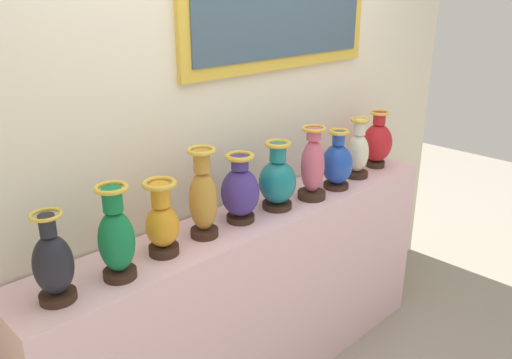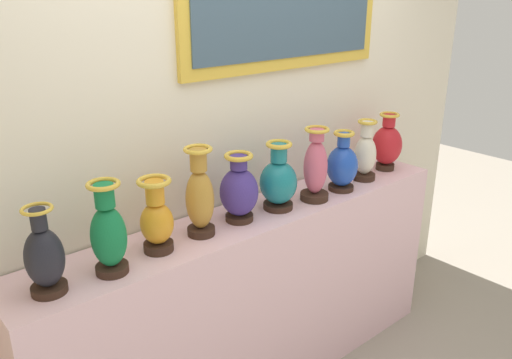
{
  "view_description": "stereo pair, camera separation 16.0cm",
  "coord_description": "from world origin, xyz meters",
  "px_view_note": "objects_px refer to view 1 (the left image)",
  "views": [
    {
      "loc": [
        -1.66,
        -1.69,
        2.1
      ],
      "look_at": [
        0.0,
        0.0,
        1.22
      ],
      "focal_mm": 36.59,
      "sensor_mm": 36.0,
      "label": 1
    },
    {
      "loc": [
        -1.54,
        -1.8,
        2.1
      ],
      "look_at": [
        0.0,
        0.0,
        1.22
      ],
      "focal_mm": 36.59,
      "sensor_mm": 36.0,
      "label": 2
    }
  ],
  "objects_px": {
    "vase_crimson": "(377,142)",
    "vase_teal": "(277,180)",
    "vase_amber": "(162,222)",
    "vase_ivory": "(358,152)",
    "vase_emerald": "(116,238)",
    "vase_sapphire": "(337,163)",
    "vase_rose": "(313,166)",
    "vase_ochre": "(203,198)",
    "vase_indigo": "(240,191)",
    "vase_onyx": "(53,264)"
  },
  "relations": [
    {
      "from": "vase_crimson",
      "to": "vase_teal",
      "type": "bearing_deg",
      "value": -179.25
    },
    {
      "from": "vase_amber",
      "to": "vase_ivory",
      "type": "relative_size",
      "value": 0.93
    },
    {
      "from": "vase_onyx",
      "to": "vase_teal",
      "type": "bearing_deg",
      "value": 0.98
    },
    {
      "from": "vase_amber",
      "to": "vase_ochre",
      "type": "distance_m",
      "value": 0.23
    },
    {
      "from": "vase_rose",
      "to": "vase_sapphire",
      "type": "relative_size",
      "value": 1.17
    },
    {
      "from": "vase_ochre",
      "to": "vase_rose",
      "type": "height_order",
      "value": "vase_ochre"
    },
    {
      "from": "vase_sapphire",
      "to": "vase_ivory",
      "type": "height_order",
      "value": "vase_ivory"
    },
    {
      "from": "vase_indigo",
      "to": "vase_teal",
      "type": "height_order",
      "value": "vase_teal"
    },
    {
      "from": "vase_indigo",
      "to": "vase_rose",
      "type": "xyz_separation_m",
      "value": [
        0.46,
        -0.05,
        0.02
      ]
    },
    {
      "from": "vase_onyx",
      "to": "vase_ivory",
      "type": "distance_m",
      "value": 1.83
    },
    {
      "from": "vase_sapphire",
      "to": "vase_crimson",
      "type": "xyz_separation_m",
      "value": [
        0.47,
        0.05,
        0.02
      ]
    },
    {
      "from": "vase_emerald",
      "to": "vase_teal",
      "type": "xyz_separation_m",
      "value": [
        0.92,
        0.04,
        -0.02
      ]
    },
    {
      "from": "vase_amber",
      "to": "vase_emerald",
      "type": "bearing_deg",
      "value": -170.57
    },
    {
      "from": "vase_indigo",
      "to": "vase_teal",
      "type": "xyz_separation_m",
      "value": [
        0.24,
        -0.02,
        -0.0
      ]
    },
    {
      "from": "vase_onyx",
      "to": "vase_teal",
      "type": "distance_m",
      "value": 1.17
    },
    {
      "from": "vase_onyx",
      "to": "vase_teal",
      "type": "height_order",
      "value": "vase_teal"
    },
    {
      "from": "vase_amber",
      "to": "vase_indigo",
      "type": "xyz_separation_m",
      "value": [
        0.45,
        0.02,
        0.01
      ]
    },
    {
      "from": "vase_ochre",
      "to": "vase_indigo",
      "type": "xyz_separation_m",
      "value": [
        0.23,
        0.01,
        -0.03
      ]
    },
    {
      "from": "vase_amber",
      "to": "vase_ochre",
      "type": "relative_size",
      "value": 0.79
    },
    {
      "from": "vase_ochre",
      "to": "vase_crimson",
      "type": "height_order",
      "value": "vase_ochre"
    },
    {
      "from": "vase_emerald",
      "to": "vase_sapphire",
      "type": "height_order",
      "value": "vase_emerald"
    },
    {
      "from": "vase_amber",
      "to": "vase_teal",
      "type": "xyz_separation_m",
      "value": [
        0.69,
        -0.0,
        0.0
      ]
    },
    {
      "from": "vase_amber",
      "to": "vase_ivory",
      "type": "distance_m",
      "value": 1.36
    },
    {
      "from": "vase_amber",
      "to": "vase_indigo",
      "type": "height_order",
      "value": "vase_indigo"
    },
    {
      "from": "vase_emerald",
      "to": "vase_amber",
      "type": "bearing_deg",
      "value": 9.43
    },
    {
      "from": "vase_onyx",
      "to": "vase_teal",
      "type": "xyz_separation_m",
      "value": [
        1.17,
        0.02,
        0.0
      ]
    },
    {
      "from": "vase_amber",
      "to": "vase_sapphire",
      "type": "relative_size",
      "value": 0.98
    },
    {
      "from": "vase_ochre",
      "to": "vase_sapphire",
      "type": "height_order",
      "value": "vase_ochre"
    },
    {
      "from": "vase_emerald",
      "to": "vase_teal",
      "type": "relative_size",
      "value": 1.09
    },
    {
      "from": "vase_indigo",
      "to": "vase_ivory",
      "type": "distance_m",
      "value": 0.91
    },
    {
      "from": "vase_ochre",
      "to": "vase_teal",
      "type": "xyz_separation_m",
      "value": [
        0.47,
        -0.01,
        -0.04
      ]
    },
    {
      "from": "vase_indigo",
      "to": "vase_sapphire",
      "type": "distance_m",
      "value": 0.68
    },
    {
      "from": "vase_amber",
      "to": "vase_ivory",
      "type": "bearing_deg",
      "value": -0.48
    },
    {
      "from": "vase_emerald",
      "to": "vase_rose",
      "type": "distance_m",
      "value": 1.15
    },
    {
      "from": "vase_amber",
      "to": "vase_ivory",
      "type": "height_order",
      "value": "vase_ivory"
    },
    {
      "from": "vase_ochre",
      "to": "vase_crimson",
      "type": "bearing_deg",
      "value": 0.06
    },
    {
      "from": "vase_emerald",
      "to": "vase_teal",
      "type": "height_order",
      "value": "vase_emerald"
    },
    {
      "from": "vase_teal",
      "to": "vase_indigo",
      "type": "bearing_deg",
      "value": 176.08
    },
    {
      "from": "vase_teal",
      "to": "vase_rose",
      "type": "relative_size",
      "value": 0.9
    },
    {
      "from": "vase_teal",
      "to": "vase_crimson",
      "type": "height_order",
      "value": "vase_crimson"
    },
    {
      "from": "vase_amber",
      "to": "vase_ochre",
      "type": "bearing_deg",
      "value": 2.58
    },
    {
      "from": "vase_amber",
      "to": "vase_rose",
      "type": "xyz_separation_m",
      "value": [
        0.92,
        -0.04,
        0.03
      ]
    },
    {
      "from": "vase_emerald",
      "to": "vase_indigo",
      "type": "height_order",
      "value": "vase_emerald"
    },
    {
      "from": "vase_sapphire",
      "to": "vase_onyx",
      "type": "bearing_deg",
      "value": 179.41
    },
    {
      "from": "vase_onyx",
      "to": "vase_amber",
      "type": "height_order",
      "value": "vase_onyx"
    },
    {
      "from": "vase_teal",
      "to": "vase_crimson",
      "type": "bearing_deg",
      "value": 0.75
    },
    {
      "from": "vase_emerald",
      "to": "vase_indigo",
      "type": "distance_m",
      "value": 0.69
    },
    {
      "from": "vase_rose",
      "to": "vase_emerald",
      "type": "bearing_deg",
      "value": -179.99
    },
    {
      "from": "vase_ivory",
      "to": "vase_sapphire",
      "type": "bearing_deg",
      "value": -173.7
    },
    {
      "from": "vase_onyx",
      "to": "vase_indigo",
      "type": "relative_size",
      "value": 1.02
    }
  ]
}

